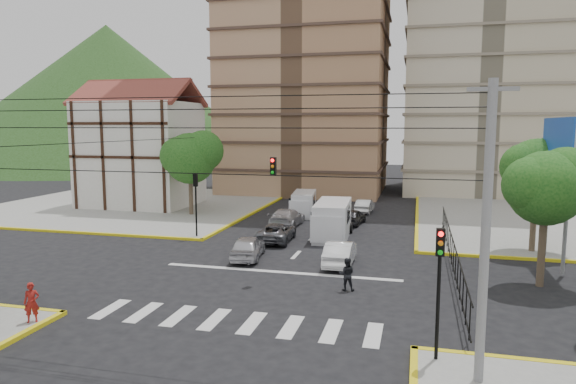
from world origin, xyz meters
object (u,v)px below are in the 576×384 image
(car_silver_front_left, at_px, (248,247))
(pedestrian_sw_corner, at_px, (32,302))
(traffic_light_se, at_px, (439,272))
(pedestrian_crosswalk, at_px, (347,274))
(van_right_lane, at_px, (332,221))
(car_white_front_right, at_px, (340,253))
(van_left_lane, at_px, (303,204))
(traffic_light_nw, at_px, (196,194))

(car_silver_front_left, relative_size, pedestrian_sw_corner, 2.59)
(pedestrian_sw_corner, bearing_deg, traffic_light_se, -29.95)
(pedestrian_crosswalk, bearing_deg, traffic_light_se, 112.61)
(pedestrian_sw_corner, relative_size, pedestrian_crosswalk, 1.00)
(van_right_lane, relative_size, car_white_front_right, 1.36)
(traffic_light_se, relative_size, car_silver_front_left, 1.07)
(van_left_lane, height_order, pedestrian_crosswalk, van_left_lane)
(traffic_light_se, height_order, car_silver_front_left, traffic_light_se)
(traffic_light_se, distance_m, car_white_front_right, 12.48)
(traffic_light_nw, xyz_separation_m, van_right_lane, (9.15, 2.31, -1.88))
(car_silver_front_left, height_order, car_white_front_right, car_silver_front_left)
(car_silver_front_left, xyz_separation_m, car_white_front_right, (5.50, -0.03, -0.00))
(traffic_light_nw, height_order, van_left_lane, traffic_light_nw)
(traffic_light_nw, bearing_deg, car_silver_front_left, -39.68)
(traffic_light_se, height_order, traffic_light_nw, same)
(traffic_light_se, xyz_separation_m, van_left_lane, (-10.32, 26.21, -2.11))
(van_left_lane, distance_m, pedestrian_sw_corner, 27.22)
(car_silver_front_left, height_order, pedestrian_crosswalk, pedestrian_crosswalk)
(van_right_lane, bearing_deg, pedestrian_crosswalk, -80.39)
(traffic_light_nw, xyz_separation_m, pedestrian_sw_corner, (0.30, -16.15, -2.17))
(van_right_lane, xyz_separation_m, car_white_front_right, (1.57, -6.68, -0.54))
(pedestrian_crosswalk, bearing_deg, van_right_lane, -84.31)
(van_left_lane, distance_m, car_white_front_right, 15.94)
(van_left_lane, distance_m, car_silver_front_left, 14.95)
(car_silver_front_left, bearing_deg, pedestrian_sw_corner, 59.22)
(car_silver_front_left, distance_m, pedestrian_crosswalk, 7.85)
(traffic_light_se, relative_size, car_white_front_right, 1.04)
(traffic_light_se, xyz_separation_m, pedestrian_sw_corner, (-15.30, -0.55, -2.17))
(traffic_light_nw, relative_size, van_left_lane, 0.93)
(pedestrian_crosswalk, bearing_deg, pedestrian_sw_corner, 25.64)
(traffic_light_nw, distance_m, van_right_lane, 9.62)
(van_right_lane, height_order, car_silver_front_left, van_right_lane)
(car_white_front_right, relative_size, pedestrian_crosswalk, 2.67)
(van_left_lane, bearing_deg, car_silver_front_left, -97.30)
(van_right_lane, xyz_separation_m, van_left_lane, (-3.87, 8.30, -0.24))
(traffic_light_se, relative_size, van_right_lane, 0.77)
(traffic_light_nw, relative_size, car_silver_front_left, 1.07)
(traffic_light_se, xyz_separation_m, pedestrian_crosswalk, (-3.90, 6.81, -2.32))
(car_silver_front_left, xyz_separation_m, pedestrian_sw_corner, (-4.93, -11.82, 0.24))
(van_left_lane, height_order, pedestrian_sw_corner, van_left_lane)
(van_right_lane, xyz_separation_m, car_silver_front_left, (-3.92, -6.65, -0.54))
(traffic_light_se, bearing_deg, car_white_front_right, 113.46)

